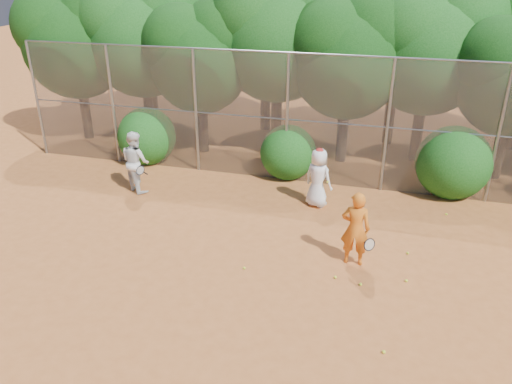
% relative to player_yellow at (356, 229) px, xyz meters
% --- Properties ---
extents(ground, '(80.00, 80.00, 0.00)m').
position_rel_player_yellow_xyz_m(ground, '(-1.59, -1.62, -0.90)').
color(ground, '#A95826').
rests_on(ground, ground).
extents(fence_back, '(20.05, 0.09, 4.03)m').
position_rel_player_yellow_xyz_m(fence_back, '(-1.71, 4.38, 1.15)').
color(fence_back, gray).
rests_on(fence_back, ground).
extents(tree_0, '(4.38, 3.81, 6.00)m').
position_rel_player_yellow_xyz_m(tree_0, '(-11.04, 6.41, 3.03)').
color(tree_0, black).
rests_on(tree_0, ground).
extents(tree_1, '(4.64, 4.03, 6.35)m').
position_rel_player_yellow_xyz_m(tree_1, '(-8.53, 6.92, 3.26)').
color(tree_1, black).
rests_on(tree_1, ground).
extents(tree_2, '(3.99, 3.47, 5.47)m').
position_rel_player_yellow_xyz_m(tree_2, '(-6.04, 6.21, 2.68)').
color(tree_2, black).
rests_on(tree_2, ground).
extents(tree_3, '(4.89, 4.26, 6.70)m').
position_rel_player_yellow_xyz_m(tree_3, '(-3.53, 7.22, 3.50)').
color(tree_3, black).
rests_on(tree_3, ground).
extents(tree_4, '(4.19, 3.64, 5.73)m').
position_rel_player_yellow_xyz_m(tree_4, '(-1.04, 6.61, 2.86)').
color(tree_4, black).
rests_on(tree_4, ground).
extents(tree_5, '(4.51, 3.92, 6.17)m').
position_rel_player_yellow_xyz_m(tree_5, '(1.46, 7.41, 3.15)').
color(tree_5, black).
rests_on(tree_5, ground).
extents(tree_9, '(4.83, 4.20, 6.62)m').
position_rel_player_yellow_xyz_m(tree_9, '(-9.53, 9.22, 3.44)').
color(tree_9, black).
rests_on(tree_9, ground).
extents(tree_10, '(5.15, 4.48, 7.06)m').
position_rel_player_yellow_xyz_m(tree_10, '(-4.53, 9.42, 3.73)').
color(tree_10, black).
rests_on(tree_10, ground).
extents(tree_11, '(4.64, 4.03, 6.35)m').
position_rel_player_yellow_xyz_m(tree_11, '(0.47, 9.02, 3.26)').
color(tree_11, black).
rests_on(tree_11, ground).
extents(bush_0, '(2.00, 2.00, 2.00)m').
position_rel_player_yellow_xyz_m(bush_0, '(-7.59, 4.68, 0.10)').
color(bush_0, '#124B13').
rests_on(bush_0, ground).
extents(bush_1, '(1.80, 1.80, 1.80)m').
position_rel_player_yellow_xyz_m(bush_1, '(-2.59, 4.68, 0.00)').
color(bush_1, '#124B13').
rests_on(bush_1, ground).
extents(bush_2, '(2.20, 2.20, 2.20)m').
position_rel_player_yellow_xyz_m(bush_2, '(2.41, 4.68, 0.20)').
color(bush_2, '#124B13').
rests_on(bush_2, ground).
extents(player_yellow, '(0.82, 0.55, 1.80)m').
position_rel_player_yellow_xyz_m(player_yellow, '(0.00, 0.00, 0.00)').
color(player_yellow, orange).
rests_on(player_yellow, ground).
extents(player_teen, '(0.99, 0.84, 1.74)m').
position_rel_player_yellow_xyz_m(player_teen, '(-1.31, 2.78, -0.04)').
color(player_teen, white).
rests_on(player_teen, ground).
extents(player_white, '(1.15, 1.08, 1.87)m').
position_rel_player_yellow_xyz_m(player_white, '(-6.77, 2.34, 0.04)').
color(player_white, silver).
rests_on(player_white, ground).
extents(ball_0, '(0.07, 0.07, 0.07)m').
position_rel_player_yellow_xyz_m(ball_0, '(-0.30, -0.77, -0.87)').
color(ball_0, '#C8DD28').
rests_on(ball_0, ground).
extents(ball_1, '(0.07, 0.07, 0.07)m').
position_rel_player_yellow_xyz_m(ball_1, '(1.25, 0.72, -0.87)').
color(ball_1, '#C8DD28').
rests_on(ball_1, ground).
extents(ball_2, '(0.07, 0.07, 0.07)m').
position_rel_player_yellow_xyz_m(ball_2, '(0.85, -2.87, -0.87)').
color(ball_2, '#C8DD28').
rests_on(ball_2, ground).
extents(ball_3, '(0.07, 0.07, 0.07)m').
position_rel_player_yellow_xyz_m(ball_3, '(1.22, -0.48, -0.87)').
color(ball_3, '#C8DD28').
rests_on(ball_3, ground).
extents(ball_4, '(0.07, 0.07, 0.07)m').
position_rel_player_yellow_xyz_m(ball_4, '(-2.35, -0.97, -0.87)').
color(ball_4, '#C8DD28').
rests_on(ball_4, ground).
extents(ball_5, '(0.07, 0.07, 0.07)m').
position_rel_player_yellow_xyz_m(ball_5, '(2.27, 3.11, -0.87)').
color(ball_5, '#C8DD28').
rests_on(ball_5, ground).
extents(ball_6, '(0.07, 0.07, 0.07)m').
position_rel_player_yellow_xyz_m(ball_6, '(0.26, -0.89, -0.87)').
color(ball_6, '#C8DD28').
rests_on(ball_6, ground).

